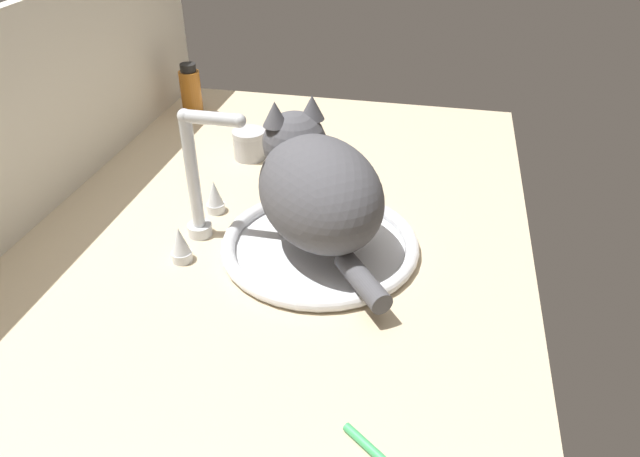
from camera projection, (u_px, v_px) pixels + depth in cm
name	position (u px, v px, depth cm)	size (l,w,h in cm)	color
countertop	(281.00, 235.00, 99.15)	(120.45, 82.02, 3.00)	#CCB793
backsplash_wall	(34.00, 121.00, 97.10)	(120.45, 2.40, 37.02)	silver
sink_basin	(320.00, 244.00, 92.60)	(31.48, 31.48, 2.22)	white
faucet	(199.00, 189.00, 91.70)	(17.95, 11.45, 22.08)	silver
cat	(315.00, 185.00, 88.42)	(31.66, 28.60, 19.72)	#4C4C51
amber_bottle	(191.00, 91.00, 136.57)	(4.85, 4.85, 12.05)	#B2661E
metal_jar	(249.00, 144.00, 118.62)	(6.72, 6.72, 5.90)	#B2B5BA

